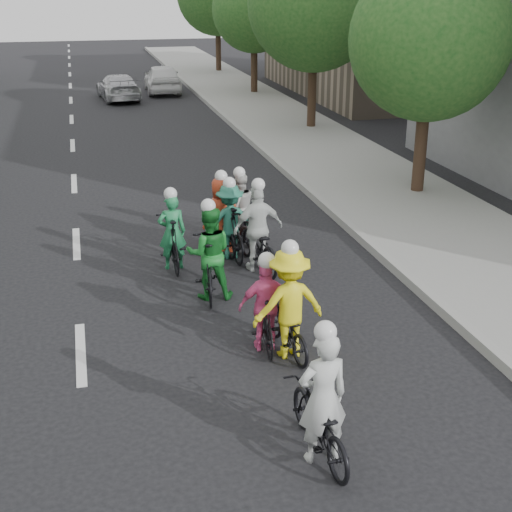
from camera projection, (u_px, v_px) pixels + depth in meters
name	position (u px, v px, depth m)	size (l,w,h in m)	color
ground	(81.00, 354.00, 10.92)	(120.00, 120.00, 0.00)	black
sidewalk_right	(343.00, 164.00, 21.73)	(4.00, 80.00, 0.15)	gray
curb_right	(282.00, 167.00, 21.28)	(0.18, 80.00, 0.18)	#999993
bldg_se	(400.00, 8.00, 34.75)	(10.00, 14.00, 8.00)	gray
tree_r_0	(430.00, 40.00, 17.42)	(4.00, 4.00, 5.97)	black
tree_r_1	(314.00, 4.00, 25.35)	(4.80, 4.80, 6.93)	black
tree_r_2	(254.00, 10.00, 33.69)	(4.00, 4.00, 5.97)	black
cyclist_0	(320.00, 413.00, 8.39)	(0.69, 1.70, 1.83)	black
cyclist_1	(209.00, 260.00, 12.66)	(0.91, 1.91, 1.84)	black
cyclist_2	(288.00, 312.00, 10.67)	(1.17, 1.58, 1.87)	black
cyclist_3	(265.00, 313.00, 10.91)	(0.88, 1.50, 1.60)	black
cyclist_4	(221.00, 223.00, 14.82)	(0.85, 1.76, 1.76)	black
cyclist_5	(172.00, 238.00, 14.00)	(0.55, 1.75, 1.66)	black
cyclist_6	(239.00, 213.00, 15.52)	(0.90, 2.00, 1.64)	black
cyclist_7	(229.00, 226.00, 14.50)	(1.05, 1.91, 1.70)	black
cyclist_8	(257.00, 238.00, 13.90)	(1.05, 2.00, 1.86)	black
follow_car_lead	(118.00, 87.00, 33.46)	(1.65, 4.07, 1.18)	#BABBBF
follow_car_trail	(163.00, 78.00, 35.52)	(1.66, 4.13, 1.41)	white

